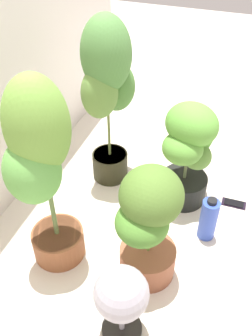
{
  "coord_description": "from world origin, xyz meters",
  "views": [
    {
      "loc": [
        -1.38,
        -0.34,
        1.62
      ],
      "look_at": [
        -0.01,
        0.15,
        0.39
      ],
      "focal_mm": 39.44,
      "sensor_mm": 36.0,
      "label": 1
    }
  ],
  "objects_px": {
    "potted_plant_front_left": "(148,223)",
    "potted_plant_back_right": "(108,86)",
    "potted_plant_back_left": "(41,166)",
    "cell_phone": "(234,203)",
    "nutrient_bottle": "(208,219)",
    "potted_plant_front_right": "(189,150)",
    "floor_fan": "(121,296)"
  },
  "relations": [
    {
      "from": "potted_plant_front_left",
      "to": "potted_plant_back_left",
      "type": "distance_m",
      "value": 0.53
    },
    {
      "from": "floor_fan",
      "to": "nutrient_bottle",
      "type": "height_order",
      "value": "floor_fan"
    },
    {
      "from": "potted_plant_back_right",
      "to": "cell_phone",
      "type": "relative_size",
      "value": 7.24
    },
    {
      "from": "cell_phone",
      "to": "nutrient_bottle",
      "type": "xyz_separation_m",
      "value": [
        -0.3,
        0.12,
        0.13
      ]
    },
    {
      "from": "potted_plant_front_right",
      "to": "floor_fan",
      "type": "relative_size",
      "value": 1.58
    },
    {
      "from": "cell_phone",
      "to": "potted_plant_front_left",
      "type": "bearing_deg",
      "value": -30.22
    },
    {
      "from": "potted_plant_back_right",
      "to": "floor_fan",
      "type": "bearing_deg",
      "value": -156.04
    },
    {
      "from": "potted_plant_back_right",
      "to": "nutrient_bottle",
      "type": "distance_m",
      "value": 0.91
    },
    {
      "from": "potted_plant_front_right",
      "to": "potted_plant_back_left",
      "type": "bearing_deg",
      "value": 140.7
    },
    {
      "from": "potted_plant_front_left",
      "to": "potted_plant_front_right",
      "type": "xyz_separation_m",
      "value": [
        0.6,
        -0.06,
        -0.01
      ]
    },
    {
      "from": "cell_phone",
      "to": "nutrient_bottle",
      "type": "height_order",
      "value": "nutrient_bottle"
    },
    {
      "from": "cell_phone",
      "to": "nutrient_bottle",
      "type": "distance_m",
      "value": 0.35
    },
    {
      "from": "potted_plant_back_right",
      "to": "cell_phone",
      "type": "bearing_deg",
      "value": -90.26
    },
    {
      "from": "potted_plant_back_left",
      "to": "floor_fan",
      "type": "xyz_separation_m",
      "value": [
        -0.27,
        -0.46,
        -0.33
      ]
    },
    {
      "from": "potted_plant_front_right",
      "to": "floor_fan",
      "type": "xyz_separation_m",
      "value": [
        -0.92,
        0.07,
        -0.08
      ]
    },
    {
      "from": "potted_plant_front_left",
      "to": "potted_plant_back_right",
      "type": "bearing_deg",
      "value": 34.25
    },
    {
      "from": "potted_plant_front_left",
      "to": "floor_fan",
      "type": "height_order",
      "value": "potted_plant_front_left"
    },
    {
      "from": "potted_plant_front_right",
      "to": "cell_phone",
      "type": "distance_m",
      "value": 0.48
    },
    {
      "from": "potted_plant_front_left",
      "to": "cell_phone",
      "type": "relative_size",
      "value": 4.56
    },
    {
      "from": "potted_plant_front_left",
      "to": "floor_fan",
      "type": "xyz_separation_m",
      "value": [
        -0.32,
        0.01,
        -0.09
      ]
    },
    {
      "from": "potted_plant_front_left",
      "to": "potted_plant_back_left",
      "type": "relative_size",
      "value": 0.64
    },
    {
      "from": "potted_plant_front_left",
      "to": "potted_plant_front_right",
      "type": "relative_size",
      "value": 1.01
    },
    {
      "from": "nutrient_bottle",
      "to": "cell_phone",
      "type": "bearing_deg",
      "value": -22.08
    },
    {
      "from": "potted_plant_front_right",
      "to": "nutrient_bottle",
      "type": "xyz_separation_m",
      "value": [
        -0.26,
        -0.19,
        -0.23
      ]
    },
    {
      "from": "potted_plant_front_right",
      "to": "nutrient_bottle",
      "type": "height_order",
      "value": "potted_plant_front_right"
    },
    {
      "from": "floor_fan",
      "to": "cell_phone",
      "type": "bearing_deg",
      "value": -97.85
    },
    {
      "from": "potted_plant_back_right",
      "to": "floor_fan",
      "type": "height_order",
      "value": "potted_plant_back_right"
    },
    {
      "from": "potted_plant_back_left",
      "to": "cell_phone",
      "type": "relative_size",
      "value": 7.12
    },
    {
      "from": "potted_plant_front_left",
      "to": "potted_plant_front_right",
      "type": "height_order",
      "value": "potted_plant_front_left"
    },
    {
      "from": "potted_plant_back_left",
      "to": "cell_phone",
      "type": "distance_m",
      "value": 1.24
    },
    {
      "from": "potted_plant_back_right",
      "to": "cell_phone",
      "type": "xyz_separation_m",
      "value": [
        -0.0,
        -0.81,
        -0.64
      ]
    },
    {
      "from": "potted_plant_front_right",
      "to": "potted_plant_back_right",
      "type": "bearing_deg",
      "value": 84.57
    }
  ]
}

